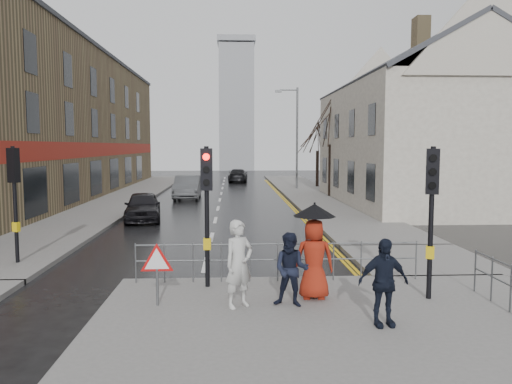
{
  "coord_description": "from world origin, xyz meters",
  "views": [
    {
      "loc": [
        0.81,
        -11.71,
        3.55
      ],
      "look_at": [
        1.63,
        5.28,
        1.97
      ],
      "focal_mm": 35.0,
      "sensor_mm": 36.0,
      "label": 1
    }
  ],
  "objects": [
    {
      "name": "traffic_signal_near_left",
      "position": [
        0.2,
        0.2,
        2.46
      ],
      "size": [
        0.28,
        0.27,
        3.4
      ],
      "color": "black",
      "rests_on": "near_pavement"
    },
    {
      "name": "building_right_cream",
      "position": [
        12.0,
        18.0,
        4.78
      ],
      "size": [
        9.0,
        16.4,
        10.1
      ],
      "color": "beige",
      "rests_on": "ground"
    },
    {
      "name": "right_pavement",
      "position": [
        6.5,
        25.0,
        0.07
      ],
      "size": [
        4.0,
        40.0,
        0.14
      ],
      "primitive_type": "cube",
      "color": "#605E5B",
      "rests_on": "ground"
    },
    {
      "name": "traffic_signal_far_left",
      "position": [
        -5.5,
        3.0,
        2.46
      ],
      "size": [
        0.34,
        0.33,
        3.4
      ],
      "color": "black",
      "rests_on": "left_pavement"
    },
    {
      "name": "traffic_signal_near_right",
      "position": [
        5.2,
        -1.0,
        2.46
      ],
      "size": [
        0.34,
        0.33,
        3.4
      ],
      "color": "black",
      "rests_on": "near_pavement"
    },
    {
      "name": "ground",
      "position": [
        0.0,
        0.0,
        0.0
      ],
      "size": [
        120.0,
        120.0,
        0.0
      ],
      "primitive_type": "plane",
      "color": "black",
      "rests_on": "ground"
    },
    {
      "name": "church_tower",
      "position": [
        1.5,
        62.0,
        9.0
      ],
      "size": [
        5.0,
        5.0,
        18.0
      ],
      "primitive_type": "cube",
      "color": "gray",
      "rests_on": "ground"
    },
    {
      "name": "pedestrian_with_umbrella",
      "position": [
        2.62,
        -0.87,
        1.28
      ],
      "size": [
        0.96,
        0.96,
        2.14
      ],
      "color": "maroon",
      "rests_on": "near_pavement"
    },
    {
      "name": "car_parked",
      "position": [
        -3.43,
        12.0,
        0.69
      ],
      "size": [
        2.16,
        4.22,
        1.37
      ],
      "primitive_type": "imported",
      "rotation": [
        0.0,
        0.0,
        0.14
      ],
      "color": "black",
      "rests_on": "ground"
    },
    {
      "name": "pedestrian_a",
      "position": [
        0.94,
        -1.38,
        1.07
      ],
      "size": [
        0.81,
        0.75,
        1.86
      ],
      "primitive_type": "imported",
      "rotation": [
        0.0,
        0.0,
        0.61
      ],
      "color": "#B8B8B4",
      "rests_on": "near_pavement"
    },
    {
      "name": "car_mid",
      "position": [
        -2.19,
        21.89,
        0.78
      ],
      "size": [
        1.68,
        4.72,
        1.55
      ],
      "primitive_type": "imported",
      "rotation": [
        0.0,
        0.0,
        0.01
      ],
      "color": "#45474A",
      "rests_on": "ground"
    },
    {
      "name": "left_pavement",
      "position": [
        -6.5,
        23.0,
        0.07
      ],
      "size": [
        4.0,
        44.0,
        0.14
      ],
      "primitive_type": "cube",
      "color": "#605E5B",
      "rests_on": "ground"
    },
    {
      "name": "tree_near",
      "position": [
        7.5,
        22.0,
        5.14
      ],
      "size": [
        2.4,
        2.4,
        6.58
      ],
      "color": "black",
      "rests_on": "right_pavement"
    },
    {
      "name": "pedestrian_d",
      "position": [
        3.65,
        -2.62,
        0.98
      ],
      "size": [
        1.03,
        0.52,
        1.68
      ],
      "primitive_type": "imported",
      "rotation": [
        0.0,
        0.0,
        0.12
      ],
      "color": "black",
      "rests_on": "near_pavement"
    },
    {
      "name": "near_pavement",
      "position": [
        3.0,
        -3.5,
        0.07
      ],
      "size": [
        10.0,
        9.0,
        0.14
      ],
      "primitive_type": "cube",
      "color": "#605E5B",
      "rests_on": "ground"
    },
    {
      "name": "pedestrian_b",
      "position": [
        2.05,
        -1.38,
        0.93
      ],
      "size": [
        0.91,
        0.79,
        1.58
      ],
      "primitive_type": "imported",
      "rotation": [
        0.0,
        0.0,
        -0.29
      ],
      "color": "black",
      "rests_on": "near_pavement"
    },
    {
      "name": "guard_railing_front",
      "position": [
        1.95,
        0.6,
        0.86
      ],
      "size": [
        7.14,
        0.04,
        1.0
      ],
      "color": "#595B5E",
      "rests_on": "near_pavement"
    },
    {
      "name": "car_far",
      "position": [
        1.39,
        37.09,
        0.65
      ],
      "size": [
        2.05,
        4.56,
        1.3
      ],
      "primitive_type": "imported",
      "rotation": [
        0.0,
        0.0,
        3.09
      ],
      "color": "black",
      "rests_on": "ground"
    },
    {
      "name": "building_left_terrace",
      "position": [
        -12.0,
        22.0,
        5.0
      ],
      "size": [
        8.0,
        42.0,
        10.0
      ],
      "primitive_type": "cube",
      "color": "olive",
      "rests_on": "ground"
    },
    {
      "name": "pavement_bridge_right",
      "position": [
        6.5,
        3.0,
        0.07
      ],
      "size": [
        4.0,
        4.2,
        0.14
      ],
      "primitive_type": "cube",
      "color": "#605E5B",
      "rests_on": "ground"
    },
    {
      "name": "tree_far",
      "position": [
        8.0,
        30.0,
        4.42
      ],
      "size": [
        2.4,
        2.4,
        5.64
      ],
      "color": "black",
      "rests_on": "right_pavement"
    },
    {
      "name": "warning_sign",
      "position": [
        -0.8,
        -1.21,
        1.04
      ],
      "size": [
        0.8,
        0.07,
        1.35
      ],
      "color": "#595B5E",
      "rests_on": "near_pavement"
    },
    {
      "name": "street_lamp",
      "position": [
        5.82,
        28.0,
        4.71
      ],
      "size": [
        1.83,
        0.25,
        8.0
      ],
      "color": "#595B5E",
      "rests_on": "right_pavement"
    }
  ]
}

